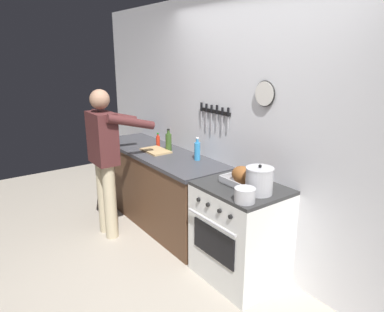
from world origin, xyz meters
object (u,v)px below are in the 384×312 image
(saucepan, at_px, (245,195))
(cutting_board, at_px, (156,151))
(bottle_olive_oil, at_px, (169,142))
(person_cook, at_px, (106,155))
(roasting_pan, at_px, (243,177))
(bottle_hot_sauce, at_px, (158,141))
(stock_pot, at_px, (259,181))
(stove, at_px, (240,232))
(bottle_dish_soap, at_px, (197,151))

(saucepan, xyz_separation_m, cutting_board, (-1.68, 0.18, -0.05))
(bottle_olive_oil, bearing_deg, person_cook, -98.04)
(cutting_board, relative_size, bottle_olive_oil, 1.37)
(person_cook, xyz_separation_m, roasting_pan, (1.46, 0.66, 0.02))
(bottle_olive_oil, distance_m, bottle_hot_sauce, 0.27)
(stock_pot, bearing_deg, roasting_pan, 173.20)
(cutting_board, relative_size, bottle_hot_sauce, 2.19)
(stove, xyz_separation_m, saucepan, (0.26, -0.22, 0.51))
(stock_pot, bearing_deg, person_cook, -159.15)
(stock_pot, relative_size, saucepan, 1.50)
(cutting_board, bearing_deg, bottle_olive_oil, 70.07)
(person_cook, xyz_separation_m, saucepan, (1.74, 0.42, 0.01))
(roasting_pan, distance_m, cutting_board, 1.41)
(stove, height_order, bottle_hot_sauce, bottle_hot_sauce)
(bottle_dish_soap, height_order, bottle_hot_sauce, bottle_dish_soap)
(cutting_board, xyz_separation_m, bottle_hot_sauce, (-0.21, 0.16, 0.06))
(person_cook, xyz_separation_m, bottle_hot_sauce, (-0.16, 0.76, 0.02))
(bottle_olive_oil, height_order, bottle_hot_sauce, bottle_olive_oil)
(stock_pot, xyz_separation_m, bottle_dish_soap, (-1.06, 0.16, -0.01))
(saucepan, xyz_separation_m, bottle_hot_sauce, (-1.89, 0.34, 0.01))
(saucepan, bearing_deg, person_cook, -166.42)
(person_cook, distance_m, bottle_hot_sauce, 0.77)
(stove, xyz_separation_m, bottle_dish_soap, (-0.86, 0.15, 0.55))
(stock_pot, height_order, bottle_olive_oil, bottle_olive_oil)
(stock_pot, xyz_separation_m, cutting_board, (-1.62, -0.04, -0.10))
(roasting_pan, bearing_deg, stove, -54.48)
(person_cook, bearing_deg, bottle_dish_soap, -25.57)
(person_cook, distance_m, bottle_olive_oil, 0.76)
(bottle_olive_oil, xyz_separation_m, bottle_hot_sauce, (-0.26, 0.01, -0.04))
(bottle_dish_soap, distance_m, bottle_olive_oil, 0.51)
(person_cook, bearing_deg, cutting_board, 7.26)
(stock_pot, height_order, bottle_hot_sauce, stock_pot)
(stove, height_order, person_cook, person_cook)
(roasting_pan, bearing_deg, bottle_hot_sauce, 176.66)
(stock_pot, relative_size, bottle_olive_oil, 0.95)
(stove, bearing_deg, cutting_board, -178.53)
(saucepan, bearing_deg, stock_pot, 105.38)
(bottle_olive_oil, bearing_deg, bottle_hot_sauce, 178.01)
(cutting_board, distance_m, bottle_dish_soap, 0.60)
(stock_pot, height_order, saucepan, stock_pot)
(stove, distance_m, saucepan, 0.61)
(bottle_dish_soap, relative_size, bottle_olive_oil, 0.95)
(stock_pot, relative_size, bottle_hot_sauce, 1.52)
(cutting_board, bearing_deg, saucepan, -6.18)
(person_cook, xyz_separation_m, stock_pot, (1.68, 0.64, 0.06))
(stove, distance_m, bottle_hot_sauce, 1.72)
(cutting_board, height_order, bottle_dish_soap, bottle_dish_soap)
(roasting_pan, relative_size, bottle_olive_oil, 1.34)
(bottle_hot_sauce, bearing_deg, bottle_dish_soap, 2.58)
(stock_pot, relative_size, cutting_board, 0.70)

